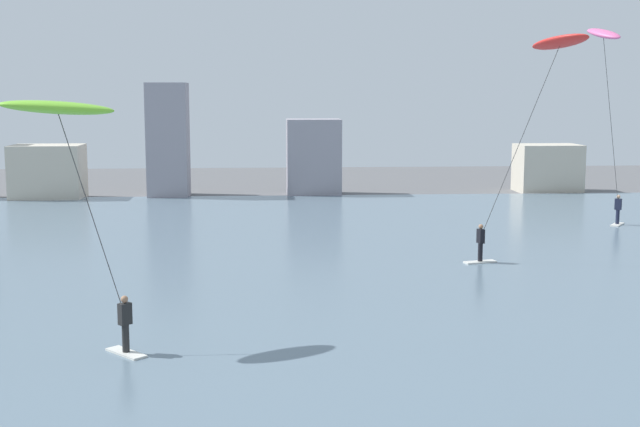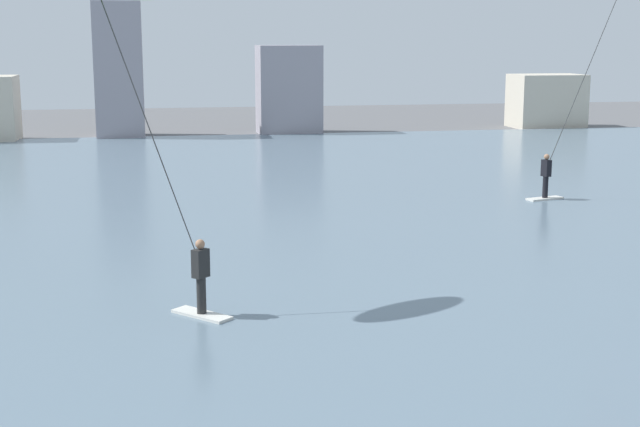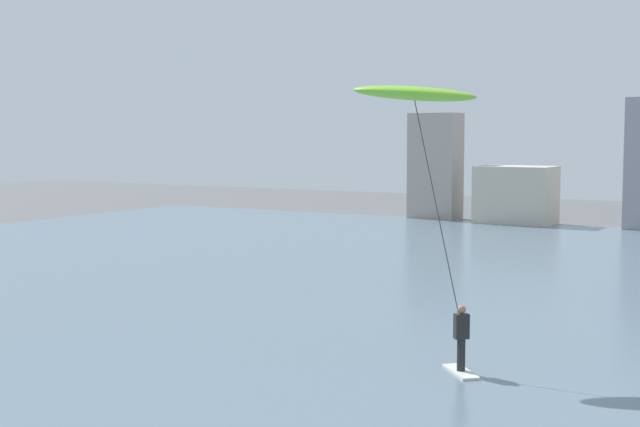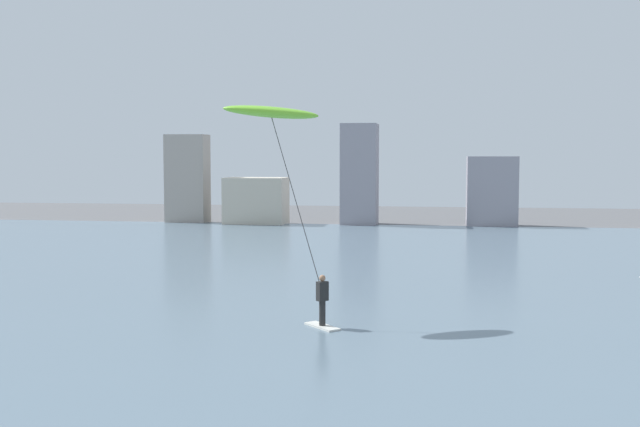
% 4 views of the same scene
% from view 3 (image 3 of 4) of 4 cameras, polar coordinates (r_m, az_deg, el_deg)
% --- Properties ---
extents(kitesurfer_lime, '(4.17, 3.01, 7.05)m').
position_cam_3_polar(kitesurfer_lime, '(23.70, 6.11, 5.98)').
color(kitesurfer_lime, silver).
rests_on(kitesurfer_lime, water_bay).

